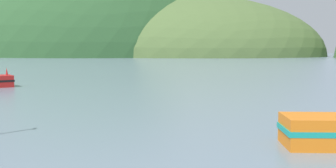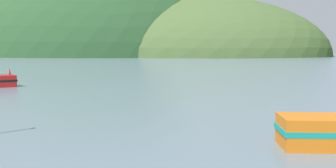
{
  "view_description": "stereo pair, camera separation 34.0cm",
  "coord_description": "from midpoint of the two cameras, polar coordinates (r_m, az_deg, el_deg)",
  "views": [
    {
      "loc": [
        6.91,
        -3.81,
        3.48
      ],
      "look_at": [
        3.08,
        20.29,
        1.4
      ],
      "focal_mm": 45.04,
      "sensor_mm": 36.0,
      "label": 1
    },
    {
      "loc": [
        7.24,
        -3.75,
        3.48
      ],
      "look_at": [
        3.08,
        20.29,
        1.4
      ],
      "focal_mm": 45.04,
      "sensor_mm": 36.0,
      "label": 2
    }
  ],
  "objects": [
    {
      "name": "hill_mid_left",
      "position": [
        197.77,
        -10.63,
        3.78
      ],
      "size": [
        120.44,
        96.36,
        85.05
      ],
      "primitive_type": "ellipsoid",
      "color": "#2D562D",
      "rests_on": "ground"
    },
    {
      "name": "hill_far_left",
      "position": [
        192.25,
        2.79,
        3.83
      ],
      "size": [
        119.27,
        95.42,
        53.67
      ],
      "primitive_type": "ellipsoid",
      "color": "#516B38",
      "rests_on": "ground"
    }
  ]
}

